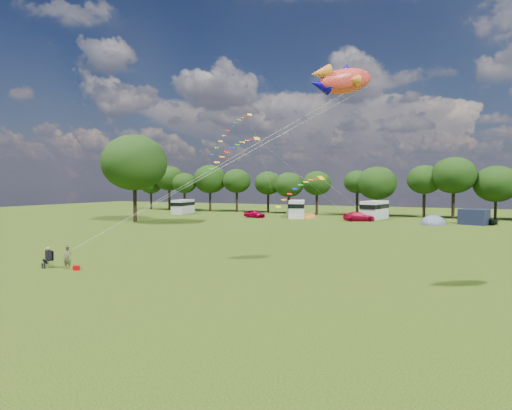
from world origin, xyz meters
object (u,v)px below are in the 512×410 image
at_px(big_tree, 134,163).
at_px(campervan_a, 183,206).
at_px(camp_chair, 49,255).
at_px(car_a, 254,214).
at_px(tent_orange, 309,219).
at_px(campervan_b, 297,208).
at_px(campervan_c, 374,209).
at_px(tent_greyblue, 433,224).
at_px(car_d, 480,220).
at_px(fish_kite, 340,81).
at_px(car_c, 359,217).
at_px(car_b, 298,214).
at_px(kite_flyer, 68,258).

relative_size(big_tree, campervan_a, 2.25).
bearing_deg(campervan_a, camp_chair, -162.94).
bearing_deg(camp_chair, big_tree, 133.72).
height_order(car_a, tent_orange, car_a).
bearing_deg(campervan_b, big_tree, 113.37).
xyz_separation_m(campervan_c, tent_greyblue, (9.25, -6.34, -1.59)).
xyz_separation_m(car_d, fish_kite, (-9.08, -45.17, 10.80)).
bearing_deg(campervan_c, campervan_a, 105.66).
relative_size(car_d, fish_kite, 1.34).
bearing_deg(campervan_b, campervan_a, 71.40).
bearing_deg(car_c, car_a, 69.52).
bearing_deg(campervan_a, tent_greyblue, -103.30).
relative_size(car_c, campervan_c, 0.72).
xyz_separation_m(car_b, car_c, (10.53, -1.59, 0.05)).
distance_m(campervan_b, tent_greyblue, 22.24).
bearing_deg(car_a, car_c, -73.34).
relative_size(campervan_a, kite_flyer, 3.92).
xyz_separation_m(car_a, car_c, (17.66, 0.63, 0.04)).
bearing_deg(kite_flyer, campervan_a, 90.56).
bearing_deg(tent_greyblue, campervan_a, 174.94).
height_order(car_a, car_b, car_a).
bearing_deg(car_c, tent_greyblue, -120.28).
bearing_deg(tent_orange, big_tree, -143.62).
distance_m(campervan_b, fish_kite, 49.93).
relative_size(campervan_a, camp_chair, 4.16).
bearing_deg(car_b, big_tree, 139.21).
bearing_deg(campervan_b, car_c, -119.99).
height_order(tent_orange, camp_chair, camp_chair).
distance_m(big_tree, kite_flyer, 38.62).
bearing_deg(campervan_a, kite_flyer, -161.31).
distance_m(campervan_c, kite_flyer, 52.55).
bearing_deg(kite_flyer, tent_orange, 62.15).
height_order(big_tree, car_c, big_tree).
bearing_deg(car_c, car_d, -104.73).
xyz_separation_m(kite_flyer, camp_chair, (-1.68, -0.10, 0.09)).
bearing_deg(tent_orange, car_a, -168.16).
bearing_deg(kite_flyer, big_tree, 98.01).
xyz_separation_m(campervan_c, tent_orange, (-10.06, -3.58, -1.59)).
relative_size(campervan_c, tent_greyblue, 1.66).
bearing_deg(tent_orange, car_c, -8.60).
height_order(car_a, campervan_a, campervan_a).
bearing_deg(car_a, fish_kite, -134.38).
bearing_deg(campervan_b, tent_greyblue, -117.93).
xyz_separation_m(big_tree, tent_orange, (22.53, 16.60, -9.00)).
height_order(big_tree, fish_kite, big_tree).
bearing_deg(kite_flyer, tent_greyblue, 39.08).
height_order(campervan_b, tent_orange, campervan_b).
relative_size(car_b, tent_greyblue, 0.95).
bearing_deg(kite_flyer, car_c, 51.80).
xyz_separation_m(campervan_a, fish_kite, (42.36, -45.42, 9.98)).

